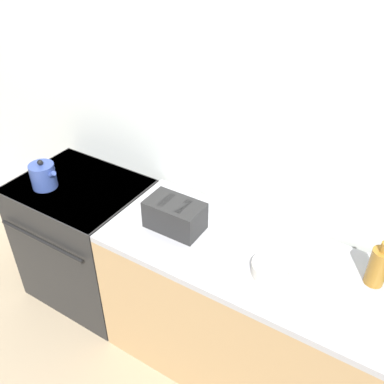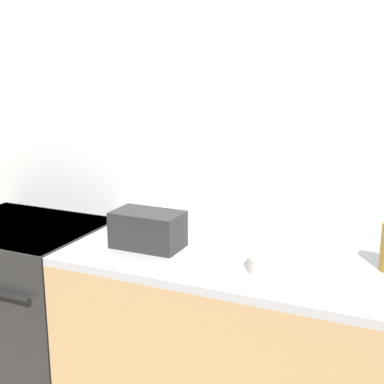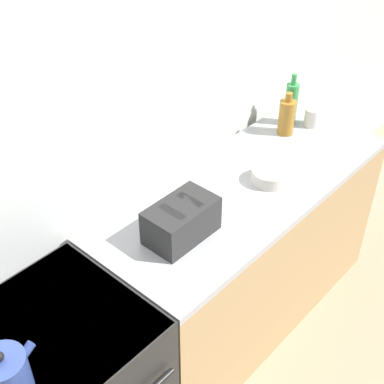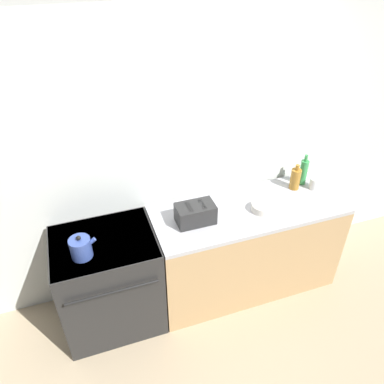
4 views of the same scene
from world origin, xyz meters
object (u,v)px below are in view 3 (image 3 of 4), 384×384
at_px(toaster, 181,221).
at_px(kettle, 5,375).
at_px(bottle_amber, 287,117).
at_px(cup_white, 313,117).
at_px(bowl, 270,176).
at_px(bottle_green, 291,103).

bearing_deg(toaster, kettle, -173.65).
xyz_separation_m(toaster, bottle_amber, (1.02, 0.16, 0.02)).
distance_m(kettle, cup_white, 2.11).
bearing_deg(kettle, bottle_amber, 7.66).
bearing_deg(cup_white, toaster, -175.51).
height_order(bottle_amber, cup_white, bottle_amber).
bearing_deg(cup_white, bowl, -166.94).
xyz_separation_m(kettle, bottle_amber, (1.92, 0.26, 0.02)).
relative_size(toaster, bottle_amber, 1.27).
height_order(toaster, cup_white, toaster).
bearing_deg(bottle_green, kettle, -171.44).
bearing_deg(cup_white, kettle, -174.71).
xyz_separation_m(kettle, cup_white, (2.10, 0.19, -0.03)).
bearing_deg(kettle, bottle_green, 8.56).
height_order(cup_white, bowl, cup_white).
bearing_deg(toaster, bottle_green, 10.32).
height_order(kettle, toaster, kettle).
bearing_deg(bottle_green, cup_white, -60.17).
bearing_deg(cup_white, bottle_green, 119.83).
height_order(bottle_green, bowl, bottle_green).
height_order(kettle, bottle_amber, bottle_amber).
relative_size(kettle, bowl, 1.07).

